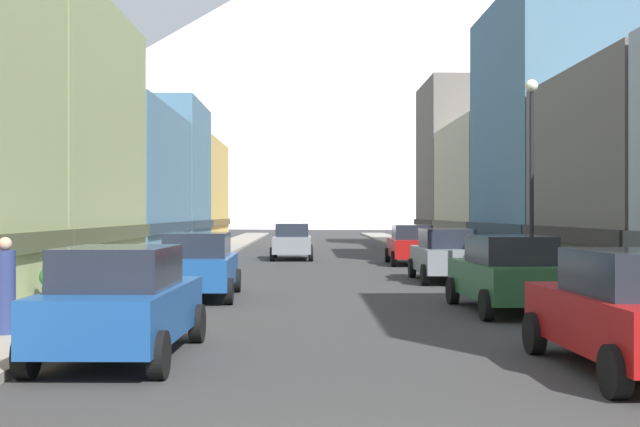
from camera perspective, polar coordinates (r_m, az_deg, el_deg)
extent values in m
cube|color=gray|center=(41.67, -8.33, -3.04)|extent=(2.50, 100.00, 0.15)
cube|color=gray|center=(41.93, 8.88, -3.02)|extent=(2.50, 100.00, 0.15)
cube|color=slate|center=(42.79, -15.76, 1.94)|extent=(8.67, 13.27, 7.46)
cube|color=#22333F|center=(42.77, -15.76, -0.91)|extent=(8.97, 13.27, 0.50)
cube|color=slate|center=(54.35, -12.94, 2.49)|extent=(9.38, 9.56, 9.28)
cube|color=#22333F|center=(54.31, -12.94, -0.71)|extent=(9.68, 9.56, 0.50)
cube|color=#D8B259|center=(65.22, -9.80, 1.45)|extent=(6.89, 12.64, 7.83)
cube|color=brown|center=(65.20, -9.80, -0.59)|extent=(7.19, 12.64, 0.50)
cube|color=slate|center=(39.10, 16.33, 5.29)|extent=(6.32, 10.75, 11.78)
cube|color=#22333F|center=(38.95, 16.32, -1.01)|extent=(6.62, 10.75, 0.50)
cube|color=beige|center=(50.50, 14.27, 1.71)|extent=(9.69, 11.79, 7.56)
cube|color=#595444|center=(50.49, 14.27, -0.77)|extent=(9.99, 11.79, 0.50)
cube|color=#66605B|center=(60.76, 11.38, 3.33)|extent=(9.10, 8.88, 11.60)
cube|color=#2D2B29|center=(60.66, 11.38, -0.64)|extent=(9.40, 8.88, 0.50)
cube|color=#19478C|center=(13.62, -13.36, -6.56)|extent=(1.97, 4.45, 0.80)
cube|color=#1E232D|center=(13.31, -13.62, -3.60)|extent=(1.66, 2.25, 0.64)
cylinder|color=black|center=(15.49, -15.18, -7.25)|extent=(0.24, 0.69, 0.68)
cylinder|color=black|center=(15.09, -8.39, -7.44)|extent=(0.24, 0.69, 0.68)
cylinder|color=black|center=(12.38, -19.43, -9.09)|extent=(0.24, 0.69, 0.68)
cylinder|color=black|center=(11.88, -10.96, -9.48)|extent=(0.24, 0.69, 0.68)
cube|color=#19478C|center=(22.79, -8.29, -3.90)|extent=(1.94, 4.44, 0.80)
cube|color=#1E232D|center=(22.51, -8.35, -2.12)|extent=(1.65, 2.23, 0.64)
cylinder|color=black|center=(24.57, -10.02, -4.55)|extent=(0.23, 0.68, 0.68)
cylinder|color=black|center=(24.39, -5.72, -4.59)|extent=(0.23, 0.68, 0.68)
cylinder|color=black|center=(21.32, -11.23, -5.25)|extent=(0.23, 0.68, 0.68)
cylinder|color=black|center=(21.11, -6.27, -5.31)|extent=(0.23, 0.68, 0.68)
cube|color=#9E1111|center=(12.89, 20.56, -6.93)|extent=(1.97, 4.45, 0.80)
cube|color=#1E232D|center=(12.60, 21.01, -3.81)|extent=(1.66, 2.24, 0.64)
cylinder|color=black|center=(14.17, 14.45, -7.93)|extent=(0.24, 0.69, 0.68)
cylinder|color=black|center=(11.09, 19.52, -10.16)|extent=(0.24, 0.69, 0.68)
cube|color=#265933|center=(20.01, 12.66, -4.45)|extent=(2.04, 4.48, 0.80)
cube|color=#1E232D|center=(19.72, 12.87, -2.42)|extent=(1.70, 2.27, 0.64)
cylinder|color=black|center=(21.41, 9.05, -5.23)|extent=(0.25, 0.69, 0.68)
cylinder|color=black|center=(21.88, 13.77, -5.12)|extent=(0.25, 0.69, 0.68)
cylinder|color=black|center=(18.22, 11.33, -6.16)|extent=(0.25, 0.69, 0.68)
cylinder|color=black|center=(18.77, 16.79, -5.97)|extent=(0.25, 0.69, 0.68)
cube|color=slate|center=(28.48, 8.56, -3.12)|extent=(1.85, 4.41, 0.80)
cube|color=#1E232D|center=(28.20, 8.64, -1.68)|extent=(1.61, 2.20, 0.64)
cylinder|color=black|center=(30.00, 6.31, -3.72)|extent=(0.22, 0.68, 0.68)
cylinder|color=black|center=(30.28, 9.77, -3.69)|extent=(0.22, 0.68, 0.68)
cylinder|color=black|center=(26.73, 7.18, -4.18)|extent=(0.22, 0.68, 0.68)
cylinder|color=black|center=(27.05, 11.06, -4.13)|extent=(0.22, 0.68, 0.68)
cube|color=#9E1111|center=(37.58, 6.24, -2.36)|extent=(1.91, 4.43, 0.80)
cube|color=#1E232D|center=(37.31, 6.28, -1.27)|extent=(1.64, 2.23, 0.64)
cylinder|color=black|center=(39.15, 4.64, -2.85)|extent=(0.23, 0.68, 0.68)
cylinder|color=black|center=(39.34, 7.32, -2.83)|extent=(0.23, 0.68, 0.68)
cylinder|color=black|center=(35.87, 5.06, -3.11)|extent=(0.23, 0.68, 0.68)
cylinder|color=black|center=(36.08, 7.98, -3.09)|extent=(0.23, 0.68, 0.68)
cube|color=slate|center=(41.43, -1.92, -2.13)|extent=(1.84, 4.40, 0.80)
cube|color=#1E232D|center=(41.66, -1.91, -1.13)|extent=(1.60, 2.20, 0.64)
cylinder|color=black|center=(39.79, -0.63, -2.80)|extent=(0.22, 0.68, 0.68)
cylinder|color=black|center=(39.83, -3.28, -2.80)|extent=(0.22, 0.68, 0.68)
cylinder|color=black|center=(43.09, -0.65, -2.58)|extent=(0.22, 0.68, 0.68)
cylinder|color=black|center=(43.12, -3.10, -2.58)|extent=(0.22, 0.68, 0.68)
cylinder|color=#4C4C51|center=(21.03, -17.90, -5.30)|extent=(0.43, 0.43, 0.40)
sphere|color=#2B7F34|center=(21.00, -17.90, -4.15)|extent=(0.56, 0.56, 0.56)
cylinder|color=navy|center=(15.90, -20.72, -5.05)|extent=(0.36, 0.36, 1.49)
sphere|color=tan|center=(15.84, -20.72, -1.94)|extent=(0.24, 0.24, 0.24)
cylinder|color=black|center=(23.81, 14.26, 1.47)|extent=(0.12, 0.12, 5.50)
sphere|color=white|center=(24.07, 14.26, 8.46)|extent=(0.36, 0.36, 0.36)
cone|color=silver|center=(271.57, 4.51, 10.00)|extent=(305.03, 305.03, 98.68)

